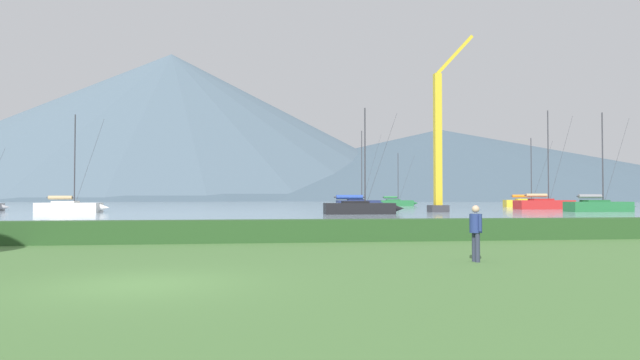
{
  "coord_description": "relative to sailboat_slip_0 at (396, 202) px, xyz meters",
  "views": [
    {
      "loc": [
        2.24,
        -12.9,
        1.95
      ],
      "look_at": [
        11.88,
        60.04,
        3.88
      ],
      "focal_mm": 32.14,
      "sensor_mm": 36.0,
      "label": 1
    }
  ],
  "objects": [
    {
      "name": "sailboat_slip_7",
      "position": [
        -46.21,
        -32.38,
        0.06
      ],
      "size": [
        8.05,
        3.06,
        11.0
      ],
      "rotation": [
        0.0,
        0.0,
        -0.11
      ],
      "color": "white",
      "rests_on": "harbor_water"
    },
    {
      "name": "sailboat_slip_10",
      "position": [
        18.96,
        -11.83,
        0.1
      ],
      "size": [
        8.66,
        3.88,
        11.24
      ],
      "rotation": [
        0.0,
        0.0,
        -0.19
      ],
      "color": "gold",
      "rests_on": "harbor_water"
    },
    {
      "name": "distant_hill_east_ridge",
      "position": [
        82.23,
        210.42,
        18.8
      ],
      "size": [
        334.63,
        334.63,
        38.83
      ],
      "primitive_type": "cone",
      "color": "#425666",
      "rests_on": "ground_plane"
    },
    {
      "name": "sailboat_slip_11",
      "position": [
        -8.42,
        -8.5,
        0.08
      ],
      "size": [
        8.07,
        2.52,
        12.41
      ],
      "rotation": [
        0.0,
        0.0,
        0.02
      ],
      "color": "navy",
      "rests_on": "harbor_water"
    },
    {
      "name": "sailboat_slip_5",
      "position": [
        -15.06,
        -42.09,
        0.08
      ],
      "size": [
        8.29,
        2.6,
        10.91
      ],
      "rotation": [
        0.0,
        0.0,
        -0.02
      ],
      "color": "black",
      "rests_on": "harbor_water"
    },
    {
      "name": "distant_hill_far_shoulder",
      "position": [
        -72.5,
        257.82,
        30.89
      ],
      "size": [
        247.27,
        247.27,
        63.01
      ],
      "primitive_type": "cone",
      "color": "slate",
      "rests_on": "ground_plane"
    },
    {
      "name": "harbor_water",
      "position": [
        -29.06,
        50.32,
        -0.61
      ],
      "size": [
        320.0,
        246.0,
        0.0
      ],
      "primitive_type": "cube",
      "color": "#8499A8",
      "rests_on": "ground_plane"
    },
    {
      "name": "distant_hill_central_peak",
      "position": [
        -67.26,
        223.63,
        39.43
      ],
      "size": [
        305.2,
        305.2,
        80.09
      ],
      "primitive_type": "cone",
      "color": "#4C6070",
      "rests_on": "ground_plane"
    },
    {
      "name": "sailboat_slip_1",
      "position": [
        14.22,
        -25.55,
        0.16
      ],
      "size": [
        9.06,
        2.77,
        13.65
      ],
      "rotation": [
        0.0,
        0.0,
        -0.01
      ],
      "color": "red",
      "rests_on": "harbor_water"
    },
    {
      "name": "ground_plane",
      "position": [
        -29.06,
        -86.68,
        -0.61
      ],
      "size": [
        1000.0,
        1000.0,
        0.0
      ],
      "primitive_type": "plane",
      "color": "#477038"
    },
    {
      "name": "sailboat_slip_8",
      "position": [
        14.25,
        -37.65,
        0.11
      ],
      "size": [
        8.6,
        2.64,
        11.63
      ],
      "rotation": [
        0.0,
        0.0,
        0.01
      ],
      "color": "#236B38",
      "rests_on": "harbor_water"
    },
    {
      "name": "sailboat_slip_0",
      "position": [
        0.0,
        0.0,
        0.0
      ],
      "size": [
        7.4,
        2.57,
        9.5
      ],
      "rotation": [
        0.0,
        0.0,
        -0.06
      ],
      "color": "#236B38",
      "rests_on": "harbor_water"
    },
    {
      "name": "dock_crane",
      "position": [
        -4.82,
        -36.74,
        6.42
      ],
      "size": [
        5.32,
        2.0,
        20.47
      ],
      "color": "#333338",
      "rests_on": "ground_plane"
    },
    {
      "name": "hedge_line",
      "position": [
        -29.06,
        -75.68,
        -0.15
      ],
      "size": [
        80.0,
        1.2,
        0.92
      ],
      "primitive_type": "cube",
      "color": "#284C23",
      "rests_on": "ground_plane"
    },
    {
      "name": "distant_hill_west_ridge",
      "position": [
        -61.96,
        224.27,
        19.91
      ],
      "size": [
        312.23,
        312.23,
        41.04
      ],
      "primitive_type": "cone",
      "color": "#425666",
      "rests_on": "ground_plane"
    },
    {
      "name": "person_standing_walker",
      "position": [
        -20.11,
        -83.6,
        0.36
      ],
      "size": [
        0.36,
        0.57,
        1.65
      ],
      "rotation": [
        0.0,
        0.0,
        0.13
      ],
      "color": "#2D3347",
      "rests_on": "ground_plane"
    }
  ]
}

